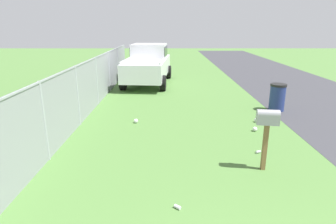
# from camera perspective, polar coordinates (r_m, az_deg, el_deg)

# --- Properties ---
(mailbox) EXTENTS (0.26, 0.48, 1.38)m
(mailbox) POSITION_cam_1_polar(r_m,az_deg,el_deg) (6.40, 19.17, -1.99)
(mailbox) COLOR brown
(mailbox) RESTS_ON ground
(pickup_truck) EXTENTS (5.45, 2.59, 2.09)m
(pickup_truck) POSITION_cam_1_polar(r_m,az_deg,el_deg) (15.89, -3.93, 9.74)
(pickup_truck) COLOR silver
(pickup_truck) RESTS_ON ground
(trash_bin) EXTENTS (0.58, 0.58, 1.01)m
(trash_bin) POSITION_cam_1_polar(r_m,az_deg,el_deg) (11.37, 20.93, 2.76)
(trash_bin) COLOR navy
(trash_bin) RESTS_ON ground
(fence_section) EXTENTS (17.67, 0.07, 1.89)m
(fence_section) POSITION_cam_1_polar(r_m,az_deg,el_deg) (10.56, -15.63, 5.07)
(fence_section) COLOR #9EA3A8
(fence_section) RESTS_ON ground
(litter_can_far_scatter) EXTENTS (0.13, 0.13, 0.07)m
(litter_can_far_scatter) POSITION_cam_1_polar(r_m,az_deg,el_deg) (5.24, 1.90, -18.37)
(litter_can_far_scatter) COLOR silver
(litter_can_far_scatter) RESTS_ON ground
(litter_bag_near_hydrant) EXTENTS (0.14, 0.14, 0.14)m
(litter_bag_near_hydrant) POSITION_cam_1_polar(r_m,az_deg,el_deg) (9.41, -6.42, -1.78)
(litter_bag_near_hydrant) COLOR silver
(litter_bag_near_hydrant) RESTS_ON ground
(litter_bag_midfield_b) EXTENTS (0.14, 0.14, 0.14)m
(litter_bag_midfield_b) POSITION_cam_1_polar(r_m,az_deg,el_deg) (9.02, 16.91, -3.27)
(litter_bag_midfield_b) COLOR silver
(litter_bag_midfield_b) RESTS_ON ground
(litter_bag_midfield_a) EXTENTS (0.14, 0.14, 0.14)m
(litter_bag_midfield_a) POSITION_cam_1_polar(r_m,az_deg,el_deg) (9.87, 17.17, -1.56)
(litter_bag_midfield_a) COLOR silver
(litter_bag_midfield_a) RESTS_ON ground
(litter_can_by_mailbox) EXTENTS (0.10, 0.14, 0.07)m
(litter_can_by_mailbox) POSITION_cam_1_polar(r_m,az_deg,el_deg) (7.56, 17.51, -7.56)
(litter_can_by_mailbox) COLOR silver
(litter_can_by_mailbox) RESTS_ON ground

